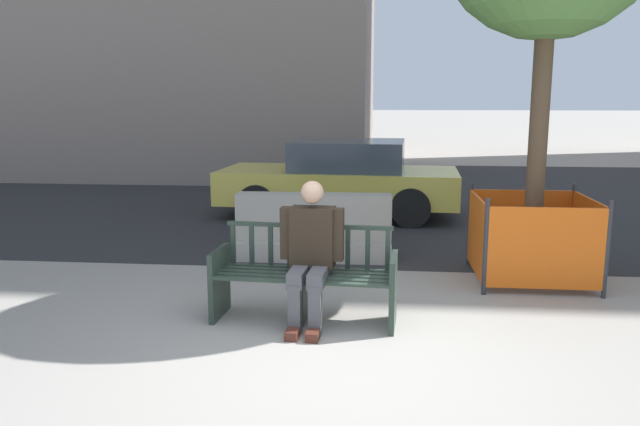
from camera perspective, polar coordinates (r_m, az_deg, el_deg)
name	(u,v)px	position (r m, az deg, el deg)	size (l,w,h in m)	color
ground_plane	(341,362)	(5.06, 1.97, -13.47)	(200.00, 200.00, 0.00)	gray
street_asphalt	(367,194)	(13.48, 4.34, 1.73)	(120.00, 12.00, 0.01)	#28282B
street_bench	(305,279)	(5.82, -1.41, -6.08)	(1.72, 0.64, 0.88)	#28382D
seated_person	(311,250)	(5.67, -0.85, -3.43)	(0.59, 0.74, 1.31)	#2D2319
jersey_barrier_centre	(314,232)	(8.09, -0.58, -1.73)	(2.01, 0.72, 0.84)	#9E998E
construction_fence	(532,236)	(7.46, 18.81, -1.98)	(1.28, 1.28, 1.03)	#2D2D33
car_taxi_near	(341,178)	(10.93, 1.94, 3.18)	(4.18, 2.07, 1.32)	#DBC64C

